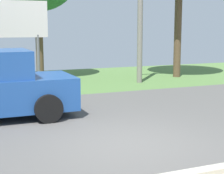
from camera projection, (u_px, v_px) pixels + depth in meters
The scene contains 3 objects.
ground_plane at pixel (85, 116), 10.64m from camera, with size 40.00×22.00×0.20m.
utility_pole at pixel (140, 6), 16.15m from camera, with size 1.80×0.24×6.44m.
roadside_billboard at pixel (14, 26), 14.01m from camera, with size 2.60×0.12×3.50m.
Camera 1 is at (-3.20, -6.93, 2.52)m, focal length 58.94 mm.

